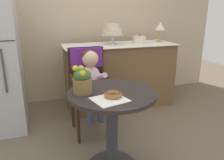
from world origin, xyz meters
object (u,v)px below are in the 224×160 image
at_px(cafe_table, 112,116).
at_px(round_layer_cake, 139,40).
at_px(table_lamp, 160,27).
at_px(seated_child, 91,77).
at_px(flower_vase, 82,80).
at_px(donut_front, 113,94).
at_px(tiered_cake_stand, 113,31).
at_px(wicker_chair, 88,77).

distance_m(cafe_table, round_layer_cake, 1.62).
xyz_separation_m(cafe_table, table_lamp, (1.20, 1.35, 0.61)).
bearing_deg(seated_child, flower_vase, -109.97).
bearing_deg(donut_front, flower_vase, 139.33).
relative_size(round_layer_cake, table_lamp, 0.66).
distance_m(tiered_cake_stand, round_layer_cake, 0.43).
bearing_deg(cafe_table, wicker_chair, 92.22).
xyz_separation_m(flower_vase, table_lamp, (1.42, 1.30, 0.29)).
bearing_deg(donut_front, cafe_table, 75.92).
bearing_deg(flower_vase, cafe_table, -13.14).
bearing_deg(cafe_table, seated_child, 92.80).
xyz_separation_m(cafe_table, wicker_chair, (-0.03, 0.75, 0.13)).
bearing_deg(round_layer_cake, table_lamp, 7.96).
height_order(cafe_table, seated_child, seated_child).
relative_size(cafe_table, wicker_chair, 0.75).
bearing_deg(cafe_table, table_lamp, 48.49).
bearing_deg(flower_vase, seated_child, 70.03).
xyz_separation_m(seated_child, flower_vase, (-0.20, -0.54, 0.15)).
height_order(cafe_table, tiered_cake_stand, tiered_cake_stand).
height_order(tiered_cake_stand, round_layer_cake, tiered_cake_stand).
distance_m(cafe_table, donut_front, 0.26).
bearing_deg(wicker_chair, flower_vase, -101.43).
height_order(cafe_table, table_lamp, table_lamp).
height_order(tiered_cake_stand, table_lamp, table_lamp).
relative_size(wicker_chair, tiered_cake_stand, 3.18).
distance_m(donut_front, tiered_cake_stand, 1.53).
height_order(wicker_chair, flower_vase, wicker_chair).
relative_size(wicker_chair, flower_vase, 4.23).
xyz_separation_m(round_layer_cake, table_lamp, (0.35, 0.05, 0.17)).
bearing_deg(wicker_chair, table_lamp, 30.55).
xyz_separation_m(donut_front, round_layer_cake, (0.88, 1.42, 0.21)).
bearing_deg(round_layer_cake, flower_vase, -130.62).
height_order(seated_child, table_lamp, table_lamp).
relative_size(wicker_chair, donut_front, 6.99).
bearing_deg(seated_child, donut_front, -90.00).
bearing_deg(table_lamp, flower_vase, -137.57).
xyz_separation_m(flower_vase, round_layer_cake, (1.07, 1.25, 0.12)).
relative_size(flower_vase, tiered_cake_stand, 0.75).
distance_m(flower_vase, round_layer_cake, 1.66).
distance_m(flower_vase, tiered_cake_stand, 1.44).
distance_m(donut_front, table_lamp, 1.95).
height_order(seated_child, flower_vase, seated_child).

